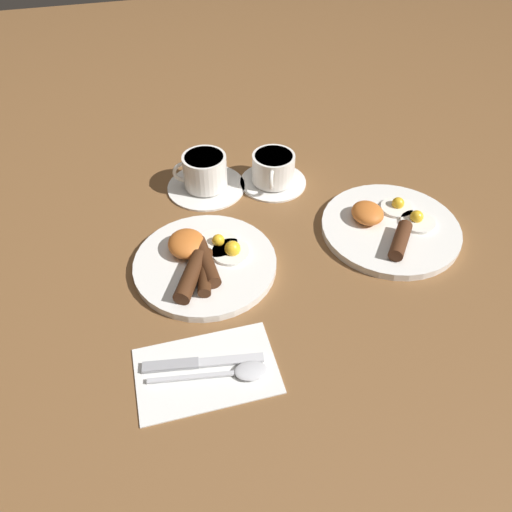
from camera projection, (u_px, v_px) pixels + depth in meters
The scene contains 8 objects.
ground_plane at pixel (206, 267), 0.90m from camera, with size 3.00×3.00×0.00m, color brown.
breakfast_plate_near at pixel (204, 261), 0.89m from camera, with size 0.26×0.26×0.05m.
breakfast_plate_far at pixel (390, 227), 0.96m from camera, with size 0.27×0.27×0.05m.
teacup_near at pixel (205, 175), 1.05m from camera, with size 0.17×0.17×0.08m.
teacup_far at pixel (273, 171), 1.06m from camera, with size 0.14×0.14×0.07m.
napkin at pixel (207, 370), 0.74m from camera, with size 0.13×0.21×0.01m, color white.
knife at pixel (198, 363), 0.75m from camera, with size 0.04×0.19×0.01m.
spoon at pixel (239, 372), 0.74m from camera, with size 0.05×0.18×0.01m.
Camera 1 is at (0.63, -0.07, 0.65)m, focal length 35.00 mm.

